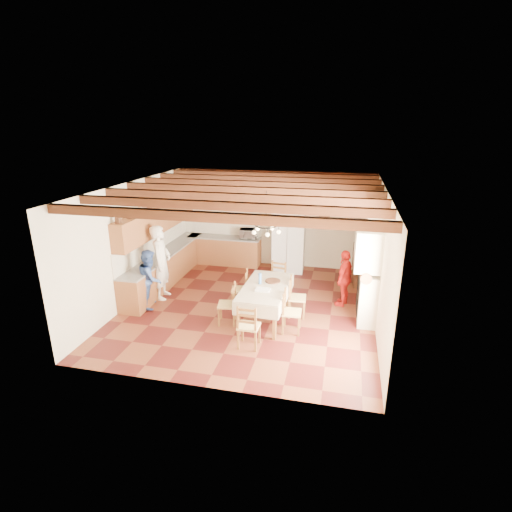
{
  "coord_description": "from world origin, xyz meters",
  "views": [
    {
      "loc": [
        2.17,
        -8.75,
        4.4
      ],
      "look_at": [
        0.1,
        0.3,
        1.25
      ],
      "focal_mm": 28.0,
      "sensor_mm": 36.0,
      "label": 1
    }
  ],
  "objects": [
    {
      "name": "countertop_back",
      "position": [
        -1.55,
        2.95,
        0.88
      ],
      "size": [
        2.34,
        0.62,
        0.04
      ],
      "primitive_type": "cube",
      "color": "slate",
      "rests_on": "lower_cabinets_back"
    },
    {
      "name": "chair_end_near",
      "position": [
        0.43,
        -1.78,
        0.48
      ],
      "size": [
        0.43,
        0.41,
        0.96
      ],
      "primitive_type": null,
      "rotation": [
        0.0,
        0.0,
        3.13
      ],
      "color": "brown",
      "rests_on": "floor"
    },
    {
      "name": "wall_front",
      "position": [
        0.0,
        -3.26,
        1.5
      ],
      "size": [
        6.0,
        0.02,
        3.0
      ],
      "primitive_type": "cube",
      "color": "#F0E4C8",
      "rests_on": "ground"
    },
    {
      "name": "wall_back",
      "position": [
        0.0,
        3.26,
        1.5
      ],
      "size": [
        6.0,
        0.02,
        3.0
      ],
      "primitive_type": "cube",
      "color": "#F0E4C8",
      "rests_on": "ground"
    },
    {
      "name": "hutch",
      "position": [
        2.75,
        2.39,
        1.13
      ],
      "size": [
        0.58,
        1.27,
        2.26
      ],
      "primitive_type": null,
      "rotation": [
        0.0,
        0.0,
        0.04
      ],
      "color": "#3B2513",
      "rests_on": "floor"
    },
    {
      "name": "refrigerator",
      "position": [
        0.55,
        2.83,
        0.94
      ],
      "size": [
        0.97,
        0.8,
        1.88
      ],
      "primitive_type": "cube",
      "rotation": [
        0.0,
        0.0,
        0.03
      ],
      "color": "white",
      "rests_on": "floor"
    },
    {
      "name": "wall_right",
      "position": [
        3.01,
        0.0,
        1.5
      ],
      "size": [
        0.02,
        6.5,
        3.0
      ],
      "primitive_type": "cube",
      "color": "#F0E4C8",
      "rests_on": "ground"
    },
    {
      "name": "person_man",
      "position": [
        -2.34,
        0.07,
        0.97
      ],
      "size": [
        0.55,
        0.76,
        1.94
      ],
      "primitive_type": "imported",
      "rotation": [
        0.0,
        0.0,
        1.7
      ],
      "color": "white",
      "rests_on": "floor"
    },
    {
      "name": "wall_picture",
      "position": [
        1.55,
        3.23,
        1.85
      ],
      "size": [
        0.34,
        0.03,
        0.42
      ],
      "primitive_type": "cube",
      "color": "#2E2414",
      "rests_on": "ground"
    },
    {
      "name": "chair_right_far",
      "position": [
        1.21,
        -0.19,
        0.48
      ],
      "size": [
        0.43,
        0.45,
        0.96
      ],
      "primitive_type": null,
      "rotation": [
        0.0,
        0.0,
        1.64
      ],
      "color": "brown",
      "rests_on": "floor"
    },
    {
      "name": "chair_right_near",
      "position": [
        1.19,
        -0.98,
        0.48
      ],
      "size": [
        0.42,
        0.44,
        0.96
      ],
      "primitive_type": null,
      "rotation": [
        0.0,
        0.0,
        1.61
      ],
      "color": "brown",
      "rests_on": "floor"
    },
    {
      "name": "lower_cabinets_back",
      "position": [
        -1.55,
        2.95,
        0.43
      ],
      "size": [
        2.3,
        0.6,
        0.86
      ],
      "primitive_type": "cube",
      "color": "brown",
      "rests_on": "ground"
    },
    {
      "name": "chair_end_far",
      "position": [
        0.55,
        0.68,
        0.48
      ],
      "size": [
        0.49,
        0.47,
        0.96
      ],
      "primitive_type": null,
      "rotation": [
        0.0,
        0.0,
        -0.19
      ],
      "color": "brown",
      "rests_on": "floor"
    },
    {
      "name": "fridge_vase",
      "position": [
        0.54,
        2.83,
        2.03
      ],
      "size": [
        0.29,
        0.29,
        0.28
      ],
      "primitive_type": "imported",
      "rotation": [
        0.0,
        0.0,
        0.09
      ],
      "color": "#3B2513",
      "rests_on": "refrigerator"
    },
    {
      "name": "countertop_left",
      "position": [
        -2.7,
        1.05,
        0.88
      ],
      "size": [
        0.62,
        4.3,
        0.04
      ],
      "primitive_type": "cube",
      "color": "slate",
      "rests_on": "lower_cabinets_left"
    },
    {
      "name": "microwave",
      "position": [
        -0.75,
        2.95,
        1.05
      ],
      "size": [
        0.58,
        0.43,
        0.3
      ],
      "primitive_type": "imported",
      "rotation": [
        0.0,
        0.0,
        0.13
      ],
      "color": "silver",
      "rests_on": "countertop_back"
    },
    {
      "name": "ceiling",
      "position": [
        0.0,
        0.0,
        3.01
      ],
      "size": [
        6.0,
        6.5,
        0.02
      ],
      "primitive_type": "cube",
      "color": "silver",
      "rests_on": "ground"
    },
    {
      "name": "fireplace",
      "position": [
        2.72,
        0.2,
        1.4
      ],
      "size": [
        0.56,
        1.6,
        2.8
      ],
      "primitive_type": null,
      "color": "beige",
      "rests_on": "ground"
    },
    {
      "name": "chair_left_near",
      "position": [
        -0.3,
        -0.91,
        0.48
      ],
      "size": [
        0.47,
        0.48,
        0.96
      ],
      "primitive_type": null,
      "rotation": [
        0.0,
        0.0,
        -1.39
      ],
      "color": "brown",
      "rests_on": "floor"
    },
    {
      "name": "person_woman_red",
      "position": [
        2.26,
        0.66,
        0.72
      ],
      "size": [
        0.6,
        0.91,
        1.44
      ],
      "primitive_type": "imported",
      "rotation": [
        0.0,
        0.0,
        -1.89
      ],
      "color": "red",
      "rests_on": "floor"
    },
    {
      "name": "wall_left",
      "position": [
        -3.01,
        0.0,
        1.5
      ],
      "size": [
        0.02,
        6.5,
        3.0
      ],
      "primitive_type": "cube",
      "color": "#F0E4C8",
      "rests_on": "ground"
    },
    {
      "name": "chair_left_far",
      "position": [
        -0.23,
        -0.03,
        0.48
      ],
      "size": [
        0.47,
        0.49,
        0.96
      ],
      "primitive_type": null,
      "rotation": [
        0.0,
        0.0,
        -1.39
      ],
      "color": "brown",
      "rests_on": "floor"
    },
    {
      "name": "dining_table",
      "position": [
        0.51,
        -0.54,
        0.75
      ],
      "size": [
        1.03,
        1.94,
        0.84
      ],
      "rotation": [
        0.0,
        0.0,
        -0.03
      ],
      "color": "beige",
      "rests_on": "floor"
    },
    {
      "name": "ceiling_beams",
      "position": [
        0.0,
        0.0,
        2.91
      ],
      "size": [
        6.0,
        6.3,
        0.16
      ],
      "primitive_type": null,
      "color": "#331810",
      "rests_on": "ground"
    },
    {
      "name": "backsplash_left",
      "position": [
        -2.98,
        1.05,
        1.2
      ],
      "size": [
        0.03,
        4.3,
        0.6
      ],
      "primitive_type": "cube",
      "color": "white",
      "rests_on": "ground"
    },
    {
      "name": "person_woman_blue",
      "position": [
        -2.38,
        -0.47,
        0.73
      ],
      "size": [
        0.74,
        0.84,
        1.47
      ],
      "primitive_type": "imported",
      "rotation": [
        0.0,
        0.0,
        1.87
      ],
      "color": "#3B5BA7",
      "rests_on": "floor"
    },
    {
      "name": "chandelier",
      "position": [
        0.51,
        -0.54,
        2.25
      ],
      "size": [
        0.47,
        0.47,
        0.03
      ],
      "primitive_type": "torus",
      "color": "black",
      "rests_on": "ground"
    },
    {
      "name": "floor",
      "position": [
        0.0,
        0.0,
        -0.01
      ],
      "size": [
        6.0,
        6.5,
        0.02
      ],
      "primitive_type": "cube",
      "color": "#491512",
      "rests_on": "ground"
    },
    {
      "name": "lower_cabinets_left",
      "position": [
        -2.7,
        1.05,
        0.43
      ],
      "size": [
        0.6,
        4.3,
        0.86
      ],
      "primitive_type": "cube",
      "color": "brown",
      "rests_on": "ground"
    },
    {
      "name": "backsplash_back",
      "position": [
        -1.55,
        3.23,
        1.2
      ],
      "size": [
        2.3,
        0.03,
        0.6
      ],
      "primitive_type": "cube",
      "color": "white",
      "rests_on": "ground"
    },
    {
      "name": "upper_cabinets",
      "position": [
        -2.83,
        1.05,
        1.85
      ],
      "size": [
        0.35,
        4.2,
        0.7
      ],
      "primitive_type": "cube",
      "color": "brown",
      "rests_on": "ground"
    }
  ]
}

